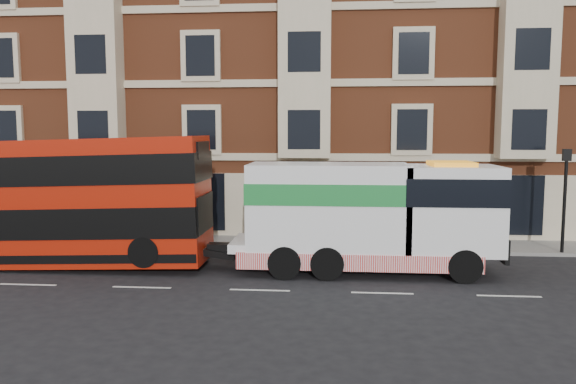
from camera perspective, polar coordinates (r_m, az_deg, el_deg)
The scene contains 8 objects.
ground at distance 18.81m, azimuth -2.88°, elevation -9.94°, with size 120.00×120.00×0.00m, color black.
sidewalk at distance 26.04m, azimuth -0.66°, elevation -5.22°, with size 90.00×3.00×0.15m, color slate.
victorian_terrace at distance 33.32m, azimuth 1.48°, elevation 14.53°, with size 45.00×12.00×20.40m.
lamp_post_west at distance 25.67m, azimuth -14.40°, elevation 0.29°, with size 0.35×0.15×4.35m.
lamp_post_east at distance 26.05m, azimuth 26.31°, elevation -0.07°, with size 0.35×0.15×4.35m.
double_decker_bus at distance 23.51m, azimuth -22.99°, elevation -0.72°, with size 12.11×2.78×4.90m.
tow_truck at distance 20.89m, azimuth 7.82°, elevation -2.35°, with size 9.70×2.87×4.04m.
pedestrian at distance 28.52m, azimuth -22.48°, elevation -2.90°, with size 0.59×0.39×1.61m, color #201B37.
Camera 1 is at (2.45, -17.91, 5.22)m, focal length 35.00 mm.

